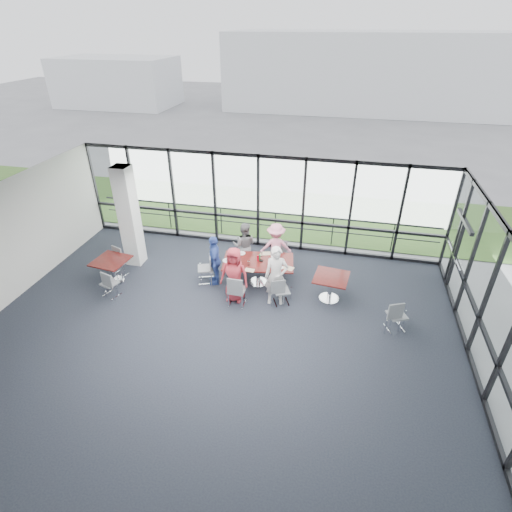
% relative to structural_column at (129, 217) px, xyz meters
% --- Properties ---
extents(floor, '(12.00, 10.00, 0.02)m').
position_rel_structural_column_xyz_m(floor, '(3.60, -3.00, -1.61)').
color(floor, '#1E212D').
rests_on(floor, ground).
extents(ceiling, '(12.00, 10.00, 0.04)m').
position_rel_structural_column_xyz_m(ceiling, '(3.60, -3.00, 1.60)').
color(ceiling, white).
rests_on(ceiling, ground).
extents(curtain_wall_back, '(12.00, 0.10, 3.20)m').
position_rel_structural_column_xyz_m(curtain_wall_back, '(3.60, 2.00, 0.00)').
color(curtain_wall_back, white).
rests_on(curtain_wall_back, ground).
extents(curtain_wall_right, '(0.10, 10.00, 3.20)m').
position_rel_structural_column_xyz_m(curtain_wall_right, '(9.60, -3.00, 0.00)').
color(curtain_wall_right, white).
rests_on(curtain_wall_right, ground).
extents(exit_door, '(0.12, 1.60, 2.10)m').
position_rel_structural_column_xyz_m(exit_door, '(9.60, 0.75, -0.55)').
color(exit_door, black).
rests_on(exit_door, ground).
extents(structural_column, '(0.50, 0.50, 3.20)m').
position_rel_structural_column_xyz_m(structural_column, '(0.00, 0.00, 0.00)').
color(structural_column, white).
rests_on(structural_column, ground).
extents(apron, '(80.00, 70.00, 0.02)m').
position_rel_structural_column_xyz_m(apron, '(3.60, 7.00, -1.62)').
color(apron, gray).
rests_on(apron, ground).
extents(grass_strip, '(80.00, 5.00, 0.01)m').
position_rel_structural_column_xyz_m(grass_strip, '(3.60, 5.00, -1.59)').
color(grass_strip, '#386226').
rests_on(grass_strip, ground).
extents(hangar_main, '(24.00, 10.00, 6.00)m').
position_rel_structural_column_xyz_m(hangar_main, '(7.60, 29.00, 1.40)').
color(hangar_main, silver).
rests_on(hangar_main, ground).
extents(hangar_aux, '(10.00, 6.00, 4.00)m').
position_rel_structural_column_xyz_m(hangar_aux, '(-14.40, 25.00, 0.40)').
color(hangar_aux, silver).
rests_on(hangar_aux, ground).
extents(guard_rail, '(12.00, 0.06, 0.06)m').
position_rel_structural_column_xyz_m(guard_rail, '(3.60, 2.60, -1.10)').
color(guard_rail, '#2D2D33').
rests_on(guard_rail, ground).
extents(main_table, '(2.18, 1.41, 0.75)m').
position_rel_structural_column_xyz_m(main_table, '(4.12, -0.30, -0.97)').
color(main_table, '#3B1312').
rests_on(main_table, ground).
extents(side_table_left, '(1.04, 1.04, 0.75)m').
position_rel_structural_column_xyz_m(side_table_left, '(-0.11, -1.19, -0.95)').
color(side_table_left, '#3B1312').
rests_on(side_table_left, ground).
extents(side_table_right, '(1.01, 1.01, 0.75)m').
position_rel_structural_column_xyz_m(side_table_right, '(6.24, -0.65, -0.96)').
color(side_table_right, '#3B1312').
rests_on(side_table_right, ground).
extents(diner_near_left, '(0.81, 0.54, 1.61)m').
position_rel_structural_column_xyz_m(diner_near_left, '(3.65, -1.22, -0.79)').
color(diner_near_left, '#B12D38').
rests_on(diner_near_left, ground).
extents(diner_near_right, '(0.71, 0.57, 1.74)m').
position_rel_structural_column_xyz_m(diner_near_right, '(4.79, -1.14, -0.73)').
color(diner_near_right, silver).
rests_on(diner_near_right, ground).
extents(diner_far_left, '(0.78, 0.53, 1.52)m').
position_rel_structural_column_xyz_m(diner_far_left, '(3.49, 0.50, -0.84)').
color(diner_far_left, slate).
rests_on(diner_far_left, ground).
extents(diner_far_right, '(1.09, 0.74, 1.55)m').
position_rel_structural_column_xyz_m(diner_far_right, '(4.46, 0.61, -0.83)').
color(diner_far_right, pink).
rests_on(diner_far_right, ground).
extents(diner_end, '(0.72, 1.01, 1.55)m').
position_rel_structural_column_xyz_m(diner_end, '(2.87, -0.55, -0.83)').
color(diner_end, '#3550A4').
rests_on(diner_end, ground).
extents(chair_main_nl, '(0.45, 0.45, 0.91)m').
position_rel_structural_column_xyz_m(chair_main_nl, '(3.77, -1.43, -1.14)').
color(chair_main_nl, gray).
rests_on(chair_main_nl, ground).
extents(chair_main_nr, '(0.53, 0.53, 0.82)m').
position_rel_structural_column_xyz_m(chair_main_nr, '(4.96, -1.13, -1.19)').
color(chair_main_nr, gray).
rests_on(chair_main_nr, ground).
extents(chair_main_fl, '(0.44, 0.44, 0.82)m').
position_rel_structural_column_xyz_m(chair_main_fl, '(3.39, 0.67, -1.19)').
color(chair_main_fl, gray).
rests_on(chair_main_fl, ground).
extents(chair_main_fr, '(0.48, 0.48, 0.81)m').
position_rel_structural_column_xyz_m(chair_main_fr, '(4.56, 0.72, -1.19)').
color(chair_main_fr, gray).
rests_on(chair_main_fr, ground).
extents(chair_main_end, '(0.57, 0.57, 0.91)m').
position_rel_structural_column_xyz_m(chair_main_end, '(2.57, -0.57, -1.15)').
color(chair_main_end, gray).
rests_on(chair_main_end, ground).
extents(chair_spare_la, '(0.51, 0.51, 0.83)m').
position_rel_structural_column_xyz_m(chair_spare_la, '(0.18, -1.85, -1.18)').
color(chair_spare_la, gray).
rests_on(chair_spare_la, ground).
extents(chair_spare_lb, '(0.54, 0.54, 0.86)m').
position_rel_structural_column_xyz_m(chair_spare_lb, '(-0.14, -0.85, -1.17)').
color(chair_spare_lb, gray).
rests_on(chair_spare_lb, ground).
extents(chair_spare_r, '(0.57, 0.57, 0.88)m').
position_rel_structural_column_xyz_m(chair_spare_r, '(7.94, -1.56, -1.16)').
color(chair_spare_r, gray).
rests_on(chair_spare_r, ground).
extents(plate_nl, '(0.23, 0.23, 0.01)m').
position_rel_structural_column_xyz_m(plate_nl, '(3.68, -0.77, -0.84)').
color(plate_nl, white).
rests_on(plate_nl, main_table).
extents(plate_nr, '(0.26, 0.26, 0.01)m').
position_rel_structural_column_xyz_m(plate_nr, '(4.75, -0.51, -0.84)').
color(plate_nr, white).
rests_on(plate_nr, main_table).
extents(plate_fl, '(0.24, 0.24, 0.01)m').
position_rel_structural_column_xyz_m(plate_fl, '(3.53, 0.02, -0.84)').
color(plate_fl, white).
rests_on(plate_fl, main_table).
extents(plate_fr, '(0.27, 0.27, 0.01)m').
position_rel_structural_column_xyz_m(plate_fr, '(4.55, 0.09, -0.84)').
color(plate_fr, white).
rests_on(plate_fr, main_table).
extents(plate_end, '(0.26, 0.26, 0.01)m').
position_rel_structural_column_xyz_m(plate_end, '(3.22, -0.48, -0.84)').
color(plate_end, white).
rests_on(plate_end, main_table).
extents(tumbler_a, '(0.06, 0.06, 0.13)m').
position_rel_structural_column_xyz_m(tumbler_a, '(3.89, -0.57, -0.79)').
color(tumbler_a, white).
rests_on(tumbler_a, main_table).
extents(tumbler_b, '(0.07, 0.07, 0.13)m').
position_rel_structural_column_xyz_m(tumbler_b, '(4.50, -0.43, -0.78)').
color(tumbler_b, white).
rests_on(tumbler_b, main_table).
extents(tumbler_c, '(0.07, 0.07, 0.14)m').
position_rel_structural_column_xyz_m(tumbler_c, '(4.14, -0.00, -0.78)').
color(tumbler_c, white).
rests_on(tumbler_c, main_table).
extents(tumbler_d, '(0.07, 0.07, 0.14)m').
position_rel_structural_column_xyz_m(tumbler_d, '(3.39, -0.59, -0.78)').
color(tumbler_d, white).
rests_on(tumbler_d, main_table).
extents(menu_a, '(0.28, 0.21, 0.00)m').
position_rel_structural_column_xyz_m(menu_a, '(3.98, -0.83, -0.85)').
color(menu_a, beige).
rests_on(menu_a, main_table).
extents(menu_b, '(0.36, 0.30, 0.00)m').
position_rel_structural_column_xyz_m(menu_b, '(5.02, -0.48, -0.85)').
color(menu_b, beige).
rests_on(menu_b, main_table).
extents(menu_c, '(0.36, 0.29, 0.00)m').
position_rel_structural_column_xyz_m(menu_c, '(4.23, 0.18, -0.85)').
color(menu_c, beige).
rests_on(menu_c, main_table).
extents(condiment_caddy, '(0.10, 0.07, 0.04)m').
position_rel_structural_column_xyz_m(condiment_caddy, '(4.20, -0.29, -0.83)').
color(condiment_caddy, black).
rests_on(condiment_caddy, main_table).
extents(ketchup_bottle, '(0.06, 0.06, 0.18)m').
position_rel_structural_column_xyz_m(ketchup_bottle, '(4.10, -0.28, -0.76)').
color(ketchup_bottle, '#B40017').
rests_on(ketchup_bottle, main_table).
extents(green_bottle, '(0.05, 0.05, 0.20)m').
position_rel_structural_column_xyz_m(green_bottle, '(4.14, -0.26, -0.75)').
color(green_bottle, '#217B37').
rests_on(green_bottle, main_table).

